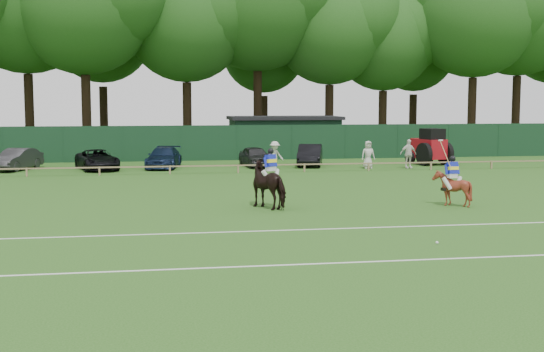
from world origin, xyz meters
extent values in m
plane|color=#1E4C14|center=(0.00, 0.00, 0.00)|extent=(160.00, 160.00, 0.00)
imported|color=black|center=(0.63, 4.08, 0.94)|extent=(2.04, 2.43, 1.88)
imported|color=maroon|center=(8.01, 3.35, 0.73)|extent=(1.30, 1.43, 1.46)
imported|color=#303032|center=(-12.19, 21.95, 0.67)|extent=(2.77, 4.30, 1.34)
imported|color=black|center=(-7.33, 21.30, 0.62)|extent=(3.22, 4.89, 1.25)
imported|color=#13213D|center=(-3.27, 21.90, 0.66)|extent=(2.63, 4.78, 1.31)
imported|color=#29292B|center=(2.59, 21.84, 0.65)|extent=(1.97, 3.99, 1.31)
imported|color=black|center=(6.19, 21.79, 0.70)|extent=(2.57, 4.50, 1.40)
imported|color=beige|center=(3.42, 19.28, 0.89)|extent=(1.31, 1.03, 1.77)
imported|color=silver|center=(11.92, 19.07, 0.92)|extent=(1.11, 0.54, 1.84)
imported|color=beige|center=(9.39, 19.41, 0.87)|extent=(0.85, 0.56, 1.74)
cube|color=silver|center=(0.63, 4.08, 1.59)|extent=(0.44, 0.41, 0.18)
cube|color=#1923B4|center=(0.63, 4.08, 1.91)|extent=(0.50, 0.47, 0.51)
cube|color=yellow|center=(0.63, 4.08, 1.89)|extent=(0.52, 0.47, 0.18)
sphere|color=black|center=(0.63, 4.08, 2.28)|extent=(0.25, 0.25, 0.25)
cylinder|color=silver|center=(0.88, 4.17, 1.29)|extent=(0.35, 0.48, 0.59)
cylinder|color=silver|center=(0.43, 3.90, 1.29)|extent=(0.49, 0.24, 0.59)
cube|color=silver|center=(8.01, 3.35, 1.25)|extent=(0.38, 0.29, 0.18)
cube|color=#1923B4|center=(8.01, 3.35, 1.57)|extent=(0.43, 0.34, 0.51)
cube|color=yellow|center=(8.01, 3.35, 1.55)|extent=(0.46, 0.33, 0.18)
sphere|color=black|center=(8.01, 3.35, 1.94)|extent=(0.25, 0.25, 0.25)
cylinder|color=silver|center=(8.28, 3.33, 0.95)|extent=(0.42, 0.37, 0.59)
cylinder|color=silver|center=(7.76, 3.28, 0.95)|extent=(0.42, 0.32, 0.59)
cylinder|color=tan|center=(7.71, 3.37, 2.12)|extent=(0.33, 0.55, 1.17)
sphere|color=silver|center=(4.37, -4.01, 0.04)|extent=(0.09, 0.09, 0.09)
cube|color=silver|center=(0.00, -6.00, 0.01)|extent=(60.00, 0.10, 0.01)
cube|color=silver|center=(0.00, -1.00, 0.01)|extent=(60.00, 0.10, 0.01)
cube|color=#997F5B|center=(0.00, 18.00, 0.45)|extent=(62.00, 0.08, 0.08)
cube|color=#14351E|center=(0.00, 27.00, 1.25)|extent=(92.00, 0.04, 2.50)
cube|color=#14331E|center=(6.00, 30.00, 1.40)|extent=(8.00, 4.00, 2.80)
cube|color=black|center=(6.00, 30.00, 2.92)|extent=(8.40, 4.40, 0.24)
cube|color=#A00E18|center=(14.21, 21.50, 1.05)|extent=(1.86, 2.65, 1.30)
cube|color=black|center=(14.31, 21.11, 1.96)|extent=(1.49, 1.56, 0.90)
cylinder|color=black|center=(13.56, 20.61, 0.75)|extent=(0.66, 1.53, 1.50)
cylinder|color=black|center=(15.21, 21.03, 0.75)|extent=(0.66, 1.53, 1.50)
cylinder|color=black|center=(13.23, 22.29, 0.40)|extent=(0.49, 0.85, 0.80)
cylinder|color=black|center=(14.69, 22.66, 0.40)|extent=(0.49, 0.85, 0.80)
camera|label=1|loc=(-4.13, -24.44, 4.36)|focal=48.00mm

